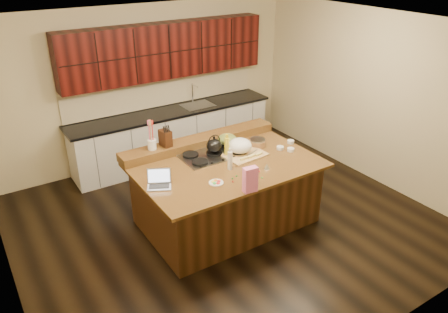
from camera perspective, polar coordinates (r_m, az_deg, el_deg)
room at (r=5.62m, az=0.28°, el=3.02°), size 5.52×5.02×2.72m
island at (r=6.02m, az=0.26°, el=-4.76°), size 2.40×1.60×0.92m
back_ledge at (r=6.31m, az=-3.19°, el=2.02°), size 2.40×0.30×0.12m
cooktop at (r=6.02m, az=-1.29°, el=0.33°), size 0.92×0.52×0.05m
back_counter at (r=7.70m, az=-6.93°, el=6.42°), size 3.70×0.66×2.40m
kettle at (r=5.97m, az=-1.30°, el=1.41°), size 0.28×0.28×0.19m
green_bowl at (r=6.22m, az=0.43°, el=2.27°), size 0.28×0.28×0.15m
laptop at (r=5.31m, az=-8.48°, el=-3.26°), size 0.36×0.33×0.20m
oil_bottle at (r=5.94m, az=0.37°, el=1.26°), size 0.08×0.08×0.27m
vinegar_bottle at (r=5.59m, az=0.79°, el=-0.53°), size 0.07×0.07×0.25m
wooden_tray at (r=6.00m, az=2.25°, el=1.15°), size 0.60×0.47×0.23m
ramekin_a at (r=6.20m, az=8.70°, el=0.89°), size 0.13×0.13×0.04m
ramekin_b at (r=6.45m, az=8.70°, el=1.92°), size 0.11×0.11×0.04m
ramekin_c at (r=6.23m, az=7.35°, el=1.12°), size 0.11×0.11×0.04m
strainer_bowl at (r=6.30m, az=4.40°, el=1.76°), size 0.31×0.31×0.09m
kitchen_timer at (r=5.67m, az=5.60°, el=-1.27°), size 0.09×0.09×0.07m
pink_bag at (r=5.10m, az=3.45°, el=-3.02°), size 0.18×0.11×0.31m
candy_plate at (r=5.33m, az=-1.03°, el=-3.44°), size 0.18×0.18×0.01m
package_box at (r=5.39m, az=-7.86°, el=-2.55°), size 0.12×0.10×0.14m
utensil_crock at (r=5.97m, az=-9.39°, el=1.57°), size 0.15×0.15×0.14m
knife_block at (r=6.02m, az=-7.66°, el=2.39°), size 0.14×0.20×0.23m
gumdrop_0 at (r=5.50m, az=3.13°, el=-2.40°), size 0.02×0.02×0.02m
gumdrop_1 at (r=5.38m, az=3.29°, el=-3.11°), size 0.02×0.02×0.02m
gumdrop_2 at (r=5.43m, az=2.57°, el=-2.83°), size 0.02×0.02×0.02m
gumdrop_3 at (r=5.41m, az=1.11°, el=-2.88°), size 0.02×0.02×0.02m
gumdrop_4 at (r=5.60m, az=4.64°, el=-1.94°), size 0.02×0.02×0.02m
gumdrop_5 at (r=5.47m, az=1.65°, el=-2.56°), size 0.02×0.02×0.02m
gumdrop_6 at (r=5.34m, az=1.16°, el=-3.30°), size 0.02×0.02×0.02m
gumdrop_7 at (r=5.45m, az=4.99°, el=-2.78°), size 0.02×0.02×0.02m
gumdrop_8 at (r=5.56m, az=3.96°, el=-2.11°), size 0.02×0.02×0.02m
gumdrop_9 at (r=5.37m, az=4.26°, el=-3.20°), size 0.02×0.02×0.02m
gumdrop_10 at (r=5.50m, az=4.03°, el=-2.44°), size 0.02×0.02×0.02m
gumdrop_11 at (r=5.50m, az=3.59°, el=-2.44°), size 0.02×0.02×0.02m
gumdrop_12 at (r=5.39m, az=3.02°, el=-3.06°), size 0.02×0.02×0.02m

